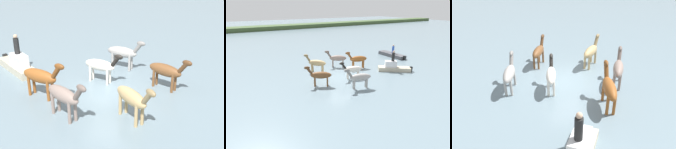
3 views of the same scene
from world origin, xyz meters
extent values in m
plane|color=slate|center=(0.00, 0.00, 0.00)|extent=(173.38, 173.38, 0.00)
ellipsoid|color=brown|center=(3.34, 1.26, 1.15)|extent=(2.16, 1.19, 0.70)
cylinder|color=brown|center=(2.70, 1.28, 0.57)|extent=(0.15, 0.15, 1.15)
cylinder|color=brown|center=(2.80, 1.61, 0.57)|extent=(0.15, 0.15, 1.15)
cylinder|color=brown|center=(3.89, 0.92, 0.57)|extent=(0.15, 0.15, 1.15)
cylinder|color=brown|center=(3.99, 1.24, 0.57)|extent=(0.15, 0.15, 1.15)
cylinder|color=brown|center=(2.29, 1.58, 1.60)|extent=(0.68, 0.41, 0.76)
ellipsoid|color=brown|center=(2.08, 1.65, 1.91)|extent=(0.61, 0.40, 0.31)
ellipsoid|color=brown|center=(-2.67, -1.11, 1.07)|extent=(1.97, 1.43, 0.65)
cylinder|color=brown|center=(-3.25, -0.97, 0.53)|extent=(0.14, 0.14, 1.07)
cylinder|color=brown|center=(-3.10, -0.69, 0.53)|extent=(0.14, 0.14, 1.07)
cylinder|color=brown|center=(-2.24, -1.53, 0.53)|extent=(0.14, 0.14, 1.07)
cylinder|color=brown|center=(-2.08, -1.25, 0.53)|extent=(0.14, 0.14, 1.07)
cylinder|color=#50311A|center=(-3.56, -0.62, 1.49)|extent=(0.63, 0.48, 0.71)
ellipsoid|color=#50311A|center=(-3.74, -0.52, 1.78)|extent=(0.57, 0.45, 0.28)
ellipsoid|color=tan|center=(-1.45, 2.36, 1.11)|extent=(1.84, 1.85, 0.68)
cylinder|color=tan|center=(-2.00, 2.67, 0.56)|extent=(0.15, 0.15, 1.11)
cylinder|color=tan|center=(-1.76, 2.90, 0.56)|extent=(0.15, 0.15, 1.11)
cylinder|color=tan|center=(-1.14, 1.82, 0.56)|extent=(0.15, 0.15, 1.11)
cylinder|color=tan|center=(-0.91, 2.05, 0.56)|extent=(0.15, 0.15, 1.11)
cylinder|color=olive|center=(-2.21, 3.12, 1.55)|extent=(0.60, 0.60, 0.74)
ellipsoid|color=olive|center=(-2.36, 3.27, 1.86)|extent=(0.55, 0.56, 0.30)
ellipsoid|color=silver|center=(0.90, -1.13, 1.02)|extent=(1.93, 1.04, 0.62)
cylinder|color=silver|center=(0.33, -1.12, 0.51)|extent=(0.14, 0.14, 1.02)
cylinder|color=silver|center=(0.41, -0.83, 0.51)|extent=(0.14, 0.14, 1.02)
cylinder|color=silver|center=(1.39, -1.43, 0.51)|extent=(0.14, 0.14, 1.02)
cylinder|color=silver|center=(1.48, -1.14, 0.51)|extent=(0.14, 0.14, 1.02)
cylinder|color=black|center=(-0.04, -0.86, 1.42)|extent=(0.60, 0.36, 0.68)
ellipsoid|color=black|center=(-0.23, -0.81, 1.70)|extent=(0.55, 0.35, 0.27)
ellipsoid|color=#9E9993|center=(0.10, -3.39, 1.08)|extent=(2.05, 1.10, 0.66)
cylinder|color=#9E9993|center=(-0.51, -3.38, 0.54)|extent=(0.14, 0.14, 1.08)
cylinder|color=#9E9993|center=(-0.43, -3.07, 0.54)|extent=(0.14, 0.14, 1.08)
cylinder|color=#9E9993|center=(0.62, -3.70, 0.54)|extent=(0.14, 0.14, 1.08)
cylinder|color=#9E9993|center=(0.71, -3.40, 0.54)|extent=(0.14, 0.14, 1.08)
cylinder|color=slate|center=(-0.91, -3.10, 1.51)|extent=(0.64, 0.38, 0.72)
ellipsoid|color=slate|center=(-1.10, -3.05, 1.81)|extent=(0.58, 0.37, 0.29)
ellipsoid|color=gray|center=(1.48, 2.84, 1.12)|extent=(2.04, 1.58, 0.69)
cylinder|color=gray|center=(0.87, 3.02, 0.56)|extent=(0.15, 0.15, 1.12)
cylinder|color=gray|center=(1.05, 3.30, 0.56)|extent=(0.15, 0.15, 1.12)
cylinder|color=gray|center=(1.91, 2.38, 0.56)|extent=(0.15, 0.15, 1.12)
cylinder|color=gray|center=(2.08, 2.66, 0.56)|extent=(0.15, 0.15, 1.12)
cylinder|color=#63544C|center=(0.56, 3.41, 1.57)|extent=(0.65, 0.53, 0.75)
ellipsoid|color=#63544C|center=(0.38, 3.52, 1.87)|extent=(0.60, 0.49, 0.30)
cube|color=silver|center=(5.97, -1.36, 0.81)|extent=(1.44, 1.32, 0.70)
cylinder|color=black|center=(6.10, -1.49, 1.63)|extent=(0.32, 0.32, 0.95)
sphere|color=tan|center=(6.10, -1.49, 2.23)|extent=(0.24, 0.24, 0.24)
camera|label=1|loc=(-3.19, 13.52, 7.06)|focal=47.46mm
camera|label=2|loc=(-9.12, -15.03, 6.96)|focal=28.83mm
camera|label=3|loc=(11.53, -3.78, 6.99)|focal=35.20mm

